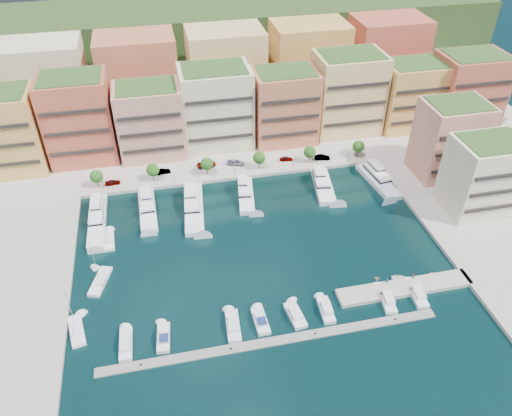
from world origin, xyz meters
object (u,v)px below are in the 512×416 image
at_px(cruiser_6, 326,310).
at_px(cruiser_9, 417,294).
at_px(tree_5, 358,147).
at_px(person_1, 413,276).
at_px(yacht_5, 323,184).
at_px(tender_1, 377,278).
at_px(cruiser_8, 387,300).
at_px(car_4, 286,159).
at_px(sailboat_2, 109,241).
at_px(cruiser_1, 164,338).
at_px(cruiser_5, 295,315).
at_px(lamppost_1, 174,175).
at_px(car_0, 113,182).
at_px(cruiser_0, 126,344).
at_px(tree_2, 207,164).
at_px(tender_2, 400,278).
at_px(tree_1, 153,170).
at_px(sailboat_1, 100,282).
at_px(tender_3, 432,273).
at_px(yacht_0, 97,217).
at_px(person_0, 387,280).
at_px(lamppost_4, 349,154).
at_px(car_1, 163,172).
at_px(cruiser_4, 261,321).
at_px(tree_4, 310,152).
at_px(yacht_2, 193,205).
at_px(yacht_3, 246,193).
at_px(lamppost_0, 111,182).
at_px(yacht_1, 147,208).
at_px(car_5, 322,157).
at_px(yacht_6, 377,178).
at_px(lamppost_2, 235,167).
at_px(tree_0, 96,177).
at_px(car_3, 236,162).
at_px(tree_3, 259,158).

relative_size(cruiser_6, cruiser_9, 0.92).
xyz_separation_m(tree_5, person_1, (-7.24, -53.50, -2.86)).
distance_m(yacht_5, tender_1, 38.71).
relative_size(cruiser_8, car_4, 2.10).
distance_m(cruiser_9, sailboat_2, 76.62).
distance_m(cruiser_1, cruiser_5, 28.36).
relative_size(lamppost_1, car_0, 0.99).
relative_size(cruiser_0, tender_1, 5.40).
distance_m(lamppost_1, tender_1, 65.18).
distance_m(tree_2, tender_2, 65.16).
height_order(tree_1, sailboat_1, sailboat_1).
distance_m(cruiser_8, tender_3, 15.10).
height_order(yacht_0, person_0, yacht_0).
xyz_separation_m(lamppost_4, car_1, (-57.13, 5.56, -2.09)).
relative_size(lamppost_4, cruiser_4, 0.58).
bearing_deg(lamppost_4, tree_5, 29.90).
distance_m(tree_2, tree_4, 32.00).
relative_size(cruiser_5, car_4, 1.90).
bearing_deg(yacht_5, yacht_0, -177.91).
height_order(lamppost_1, yacht_2, yacht_2).
bearing_deg(cruiser_5, yacht_3, 92.34).
bearing_deg(lamppost_0, tree_5, 1.73).
bearing_deg(yacht_1, tree_4, 14.50).
distance_m(car_1, person_0, 74.08).
bearing_deg(car_5, cruiser_8, -172.49).
bearing_deg(yacht_2, tree_1, 124.08).
distance_m(yacht_6, car_4, 28.70).
bearing_deg(tree_2, cruiser_0, -113.15).
bearing_deg(cruiser_4, person_0, 8.23).
distance_m(sailboat_1, car_4, 69.37).
relative_size(lamppost_2, lamppost_4, 1.00).
xyz_separation_m(cruiser_5, tender_2, (27.17, 5.58, -0.12)).
bearing_deg(yacht_5, car_0, 167.77).
bearing_deg(lamppost_1, lamppost_0, 180.00).
bearing_deg(car_5, tree_0, 102.11).
height_order(lamppost_2, car_0, lamppost_2).
distance_m(cruiser_1, sailboat_1, 23.63).
xyz_separation_m(tree_1, car_1, (2.87, 3.26, -3.00)).
height_order(cruiser_4, car_5, car_5).
distance_m(yacht_1, cruiser_1, 45.05).
distance_m(lamppost_1, car_3, 20.25).
distance_m(tree_2, tender_3, 70.28).
xyz_separation_m(tender_1, person_0, (1.28, -2.51, 1.42)).
bearing_deg(lamppost_0, cruiser_4, -60.57).
height_order(yacht_5, sailboat_2, sailboat_2).
xyz_separation_m(tree_1, yacht_5, (48.40, -12.44, -3.53)).
xyz_separation_m(tree_0, yacht_1, (13.47, -13.07, -3.65)).
xyz_separation_m(lamppost_2, car_4, (17.24, 4.87, -2.15)).
bearing_deg(person_1, sailboat_1, -33.81).
bearing_deg(tree_3, lamppost_1, -174.94).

